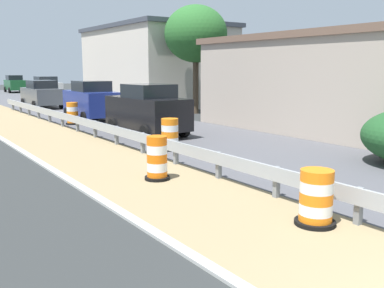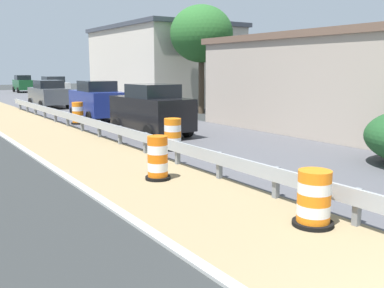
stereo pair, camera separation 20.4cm
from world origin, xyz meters
TOP-DOWN VIEW (x-y plane):
  - traffic_barrel_nearest at (1.35, 4.06)m, footprint 0.75×0.75m
  - traffic_barrel_close at (0.63, 8.54)m, footprint 0.65×0.65m
  - traffic_barrel_mid at (3.07, 11.85)m, footprint 0.74×0.74m
  - traffic_barrel_far at (2.73, 20.71)m, footprint 0.71×0.71m
  - car_lead_near_lane at (4.18, 21.81)m, footprint 2.10×4.35m
  - car_trailing_near_lane at (7.42, 53.65)m, footprint 2.08×4.27m
  - car_lead_far_lane at (4.08, 15.30)m, footprint 2.18×4.27m
  - car_mid_far_lane at (7.51, 41.36)m, footprint 2.16×4.38m
  - car_trailing_far_lane at (4.15, 31.06)m, footprint 2.09×4.46m
  - roadside_shop_near at (11.83, 11.54)m, footprint 6.42×13.25m
  - roadside_shop_far at (12.73, 29.45)m, footprint 8.08×11.92m
  - tree_roadside at (10.99, 21.55)m, footprint 3.86×3.86m

SIDE VIEW (x-z plane):
  - traffic_barrel_nearest at x=1.35m, z-range -0.05..0.98m
  - traffic_barrel_mid at x=3.07m, z-range -0.05..1.06m
  - traffic_barrel_far at x=2.73m, z-range -0.05..1.07m
  - traffic_barrel_close at x=0.63m, z-range -0.05..1.08m
  - car_trailing_far_lane at x=4.15m, z-range 0.00..1.97m
  - car_trailing_near_lane at x=7.42m, z-range 0.00..2.01m
  - car_mid_far_lane at x=7.51m, z-range 0.00..2.05m
  - car_lead_near_lane at x=4.18m, z-range 0.00..2.15m
  - car_lead_far_lane at x=4.08m, z-range 0.00..2.17m
  - roadside_shop_near at x=11.83m, z-range 0.01..4.34m
  - roadside_shop_far at x=12.73m, z-range 0.01..6.03m
  - tree_roadside at x=10.99m, z-range 1.55..8.19m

